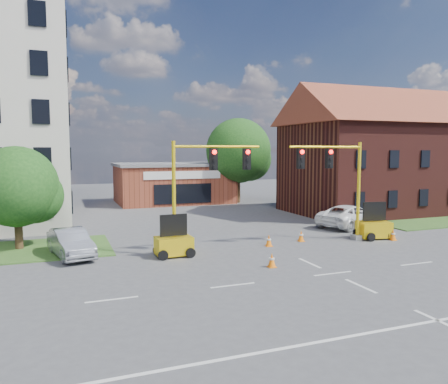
# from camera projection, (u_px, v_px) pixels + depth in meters

# --- Properties ---
(ground) EXTENTS (120.00, 120.00, 0.00)m
(ground) POSITION_uv_depth(u_px,v_px,m) (333.00, 274.00, 20.23)
(ground) COLOR #444447
(ground) RESTS_ON ground
(lane_markings) EXTENTS (60.00, 36.00, 0.01)m
(lane_markings) POSITION_uv_depth(u_px,v_px,m) (377.00, 293.00, 17.43)
(lane_markings) COLOR silver
(lane_markings) RESTS_ON ground
(brick_shop) EXTENTS (12.40, 8.40, 4.30)m
(brick_shop) POSITION_uv_depth(u_px,v_px,m) (173.00, 183.00, 47.93)
(brick_shop) COLOR brown
(brick_shop) RESTS_ON ground
(townhouse_row) EXTENTS (21.00, 11.00, 11.50)m
(townhouse_row) POSITION_uv_depth(u_px,v_px,m) (397.00, 148.00, 40.91)
(townhouse_row) COLOR #441914
(townhouse_row) RESTS_ON ground
(tree_large) EXTENTS (7.34, 6.99, 9.15)m
(tree_large) POSITION_uv_depth(u_px,v_px,m) (241.00, 153.00, 47.33)
(tree_large) COLOR #372614
(tree_large) RESTS_ON ground
(tree_nw_front) EXTENTS (4.83, 4.60, 5.95)m
(tree_nw_front) POSITION_uv_depth(u_px,v_px,m) (21.00, 189.00, 24.88)
(tree_nw_front) COLOR #372614
(tree_nw_front) RESTS_ON ground
(signal_mast_west) EXTENTS (5.30, 0.60, 6.20)m
(signal_mast_west) POSITION_uv_depth(u_px,v_px,m) (203.00, 183.00, 23.90)
(signal_mast_west) COLOR gray
(signal_mast_west) RESTS_ON ground
(signal_mast_east) EXTENTS (5.30, 0.60, 6.20)m
(signal_mast_east) POSITION_uv_depth(u_px,v_px,m) (337.00, 179.00, 26.97)
(signal_mast_east) COLOR gray
(signal_mast_east) RESTS_ON ground
(trailer_west) EXTENTS (1.96, 1.34, 2.18)m
(trailer_west) POSITION_uv_depth(u_px,v_px,m) (174.00, 244.00, 23.49)
(trailer_west) COLOR yellow
(trailer_west) RESTS_ON ground
(trailer_east) EXTENTS (2.21, 1.69, 2.27)m
(trailer_east) POSITION_uv_depth(u_px,v_px,m) (374.00, 228.00, 28.20)
(trailer_east) COLOR yellow
(trailer_east) RESTS_ON ground
(cone_a) EXTENTS (0.40, 0.40, 0.70)m
(cone_a) POSITION_uv_depth(u_px,v_px,m) (272.00, 260.00, 21.30)
(cone_a) COLOR orange
(cone_a) RESTS_ON ground
(cone_b) EXTENTS (0.40, 0.40, 0.70)m
(cone_b) POSITION_uv_depth(u_px,v_px,m) (269.00, 241.00, 25.94)
(cone_b) COLOR orange
(cone_b) RESTS_ON ground
(cone_c) EXTENTS (0.40, 0.40, 0.70)m
(cone_c) POSITION_uv_depth(u_px,v_px,m) (301.00, 236.00, 27.34)
(cone_c) COLOR orange
(cone_c) RESTS_ON ground
(cone_d) EXTENTS (0.40, 0.40, 0.70)m
(cone_d) POSITION_uv_depth(u_px,v_px,m) (393.00, 235.00, 27.69)
(cone_d) COLOR orange
(cone_d) RESTS_ON ground
(pickup_white) EXTENTS (6.43, 4.72, 1.62)m
(pickup_white) POSITION_uv_depth(u_px,v_px,m) (350.00, 216.00, 32.62)
(pickup_white) COLOR white
(pickup_white) RESTS_ON ground
(sedan_silver_front) EXTENTS (2.54, 4.78, 1.50)m
(sedan_silver_front) POSITION_uv_depth(u_px,v_px,m) (71.00, 243.00, 23.38)
(sedan_silver_front) COLOR #9FA1A6
(sedan_silver_front) RESTS_ON ground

